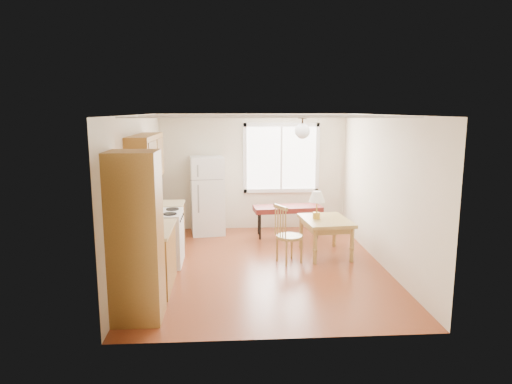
{
  "coord_description": "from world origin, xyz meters",
  "views": [
    {
      "loc": [
        -0.59,
        -7.29,
        2.58
      ],
      "look_at": [
        -0.07,
        0.59,
        1.15
      ],
      "focal_mm": 32.0,
      "sensor_mm": 36.0,
      "label": 1
    }
  ],
  "objects": [
    {
      "name": "bench",
      "position": [
        0.65,
        1.76,
        0.57
      ],
      "size": [
        1.42,
        0.64,
        0.64
      ],
      "rotation": [
        0.0,
        0.0,
        0.09
      ],
      "color": "#571714",
      "rests_on": "ground"
    },
    {
      "name": "dining_table",
      "position": [
        1.17,
        0.51,
        0.56
      ],
      "size": [
        0.89,
        1.13,
        0.66
      ],
      "rotation": [
        0.0,
        0.0,
        0.1
      ],
      "color": "olive",
      "rests_on": "ground"
    },
    {
      "name": "kettle",
      "position": [
        -1.79,
        -0.4,
        0.99
      ],
      "size": [
        0.11,
        0.11,
        0.21
      ],
      "color": "red",
      "rests_on": "kitchen_run"
    },
    {
      "name": "room_shell",
      "position": [
        0.0,
        0.0,
        1.25
      ],
      "size": [
        4.6,
        5.6,
        2.62
      ],
      "color": "#602613",
      "rests_on": "ground"
    },
    {
      "name": "window_unit",
      "position": [
        0.6,
        2.47,
        1.55
      ],
      "size": [
        1.64,
        0.05,
        1.51
      ],
      "color": "white",
      "rests_on": "room_shell"
    },
    {
      "name": "refrigerator",
      "position": [
        -0.99,
        2.12,
        0.81
      ],
      "size": [
        0.74,
        0.74,
        1.62
      ],
      "rotation": [
        0.0,
        0.0,
        0.12
      ],
      "color": "white",
      "rests_on": "ground"
    },
    {
      "name": "coffee_maker",
      "position": [
        -1.72,
        -1.32,
        1.02
      ],
      "size": [
        0.18,
        0.22,
        0.32
      ],
      "rotation": [
        0.0,
        0.0,
        -0.08
      ],
      "color": "black",
      "rests_on": "kitchen_run"
    },
    {
      "name": "chair",
      "position": [
        0.38,
        0.1,
        0.57
      ],
      "size": [
        0.5,
        0.49,
        1.0
      ],
      "rotation": [
        0.0,
        0.0,
        0.44
      ],
      "color": "olive",
      "rests_on": "ground"
    },
    {
      "name": "table_lamp",
      "position": [
        1.01,
        0.55,
        1.02
      ],
      "size": [
        0.29,
        0.29,
        0.5
      ],
      "rotation": [
        0.0,
        0.0,
        0.3
      ],
      "color": "gold",
      "rests_on": "dining_table"
    },
    {
      "name": "pendant_light",
      "position": [
        0.7,
        0.4,
        2.24
      ],
      "size": [
        0.26,
        0.26,
        0.4
      ],
      "color": "black",
      "rests_on": "room_shell"
    },
    {
      "name": "kitchen_run",
      "position": [
        -1.72,
        -0.63,
        0.84
      ],
      "size": [
        0.65,
        3.4,
        2.2
      ],
      "color": "brown",
      "rests_on": "ground"
    }
  ]
}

